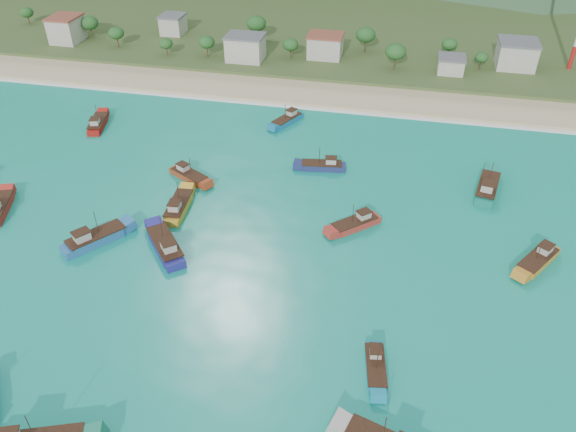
% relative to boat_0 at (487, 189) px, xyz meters
% --- Properties ---
extents(ground, '(600.00, 600.00, 0.00)m').
position_rel_boat_0_xyz_m(ground, '(-32.46, -38.38, -0.89)').
color(ground, '#0C8570').
rests_on(ground, ground).
extents(beach, '(400.00, 18.00, 1.20)m').
position_rel_boat_0_xyz_m(beach, '(-32.46, 40.62, -0.89)').
color(beach, beige).
rests_on(beach, ground).
extents(land, '(400.00, 110.00, 2.40)m').
position_rel_boat_0_xyz_m(land, '(-32.46, 101.62, -0.89)').
color(land, '#385123').
rests_on(land, ground).
extents(surf_line, '(400.00, 2.50, 0.08)m').
position_rel_boat_0_xyz_m(surf_line, '(-32.46, 31.12, -0.89)').
color(surf_line, white).
rests_on(surf_line, ground).
extents(village, '(215.25, 28.16, 7.51)m').
position_rel_boat_0_xyz_m(village, '(-25.27, 63.25, 3.99)').
color(village, beige).
rests_on(village, ground).
extents(vegetation, '(274.44, 26.20, 8.35)m').
position_rel_boat_0_xyz_m(vegetation, '(-43.10, 64.80, 4.21)').
color(vegetation, '#235623').
rests_on(vegetation, ground).
extents(boat_0, '(5.83, 12.39, 7.05)m').
position_rel_boat_0_xyz_m(boat_0, '(0.00, 0.00, 0.00)').
color(boat_0, '#137762').
rests_on(boat_0, ground).
extents(boat_1, '(6.79, 9.92, 5.70)m').
position_rel_boat_0_xyz_m(boat_1, '(-45.74, 21.66, -0.25)').
color(boat_1, '#136B99').
rests_on(boat_1, ground).
extents(boat_3, '(3.80, 8.76, 5.00)m').
position_rel_boat_0_xyz_m(boat_3, '(-18.00, -48.95, -0.37)').
color(boat_3, teal).
rests_on(boat_3, ground).
extents(boat_5, '(9.79, 4.16, 5.61)m').
position_rel_boat_0_xyz_m(boat_5, '(-33.72, 1.99, -0.26)').
color(boat_5, navy).
rests_on(boat_5, ground).
extents(boat_8, '(6.53, 11.00, 6.25)m').
position_rel_boat_0_xyz_m(boat_8, '(-91.51, -26.56, -0.15)').
color(boat_8, '#AE271E').
rests_on(boat_8, ground).
extents(boat_11, '(9.70, 7.11, 5.63)m').
position_rel_boat_0_xyz_m(boat_11, '(-60.24, -7.71, -0.26)').
color(boat_11, '#95371A').
rests_on(boat_11, ground).
extents(boat_12, '(9.08, 8.66, 5.73)m').
position_rel_boat_0_xyz_m(boat_12, '(-24.47, -17.10, -0.24)').
color(boat_12, '#B13126').
rests_on(boat_12, ground).
extents(boat_14, '(10.23, 11.25, 6.96)m').
position_rel_boat_0_xyz_m(boat_14, '(-55.95, -30.86, -0.02)').
color(boat_14, navy).
rests_on(boat_14, ground).
extents(boat_15, '(5.52, 10.68, 6.05)m').
position_rel_boat_0_xyz_m(boat_15, '(-90.10, 9.99, -0.18)').
color(boat_15, '#A21611').
rests_on(boat_15, ground).
extents(boat_17, '(8.27, 10.06, 6.01)m').
position_rel_boat_0_xyz_m(boat_17, '(6.85, -20.90, -0.19)').
color(boat_17, orange).
rests_on(boat_17, ground).
extents(boat_24, '(4.06, 10.94, 6.33)m').
position_rel_boat_0_xyz_m(boat_24, '(-58.18, -18.99, -0.13)').
color(boat_24, gold).
rests_on(boat_24, ground).
extents(boat_26, '(9.63, 11.16, 6.77)m').
position_rel_boat_0_xyz_m(boat_26, '(-69.00, -31.47, -0.05)').
color(boat_26, '#25639C').
rests_on(boat_26, ground).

